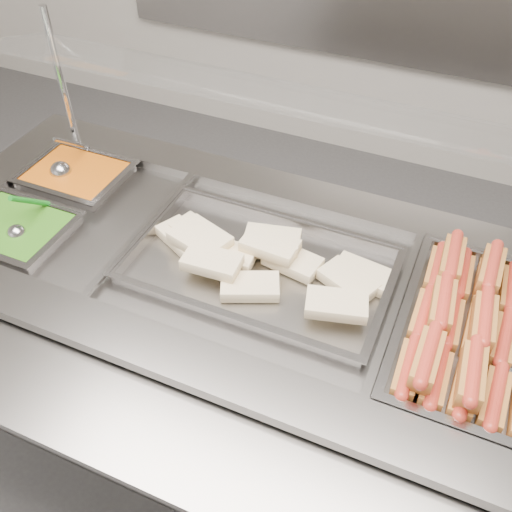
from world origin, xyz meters
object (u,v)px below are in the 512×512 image
at_px(pan_hotdogs, 472,340).
at_px(serving_spoon, 20,228).
at_px(pan_wraps, 259,270).
at_px(ladle, 62,170).
at_px(sneeze_guard, 273,97).
at_px(steam_counter, 242,357).

bearing_deg(pan_hotdogs, serving_spoon, -172.77).
relative_size(pan_wraps, ladle, 3.60).
distance_m(ladle, serving_spoon, 0.28).
bearing_deg(serving_spoon, ladle, 104.35).
distance_m(sneeze_guard, pan_hotdogs, 0.76).
relative_size(sneeze_guard, pan_wraps, 2.42).
distance_m(pan_hotdogs, ladle, 1.30).
height_order(pan_hotdogs, ladle, ladle).
xyz_separation_m(steam_counter, ladle, (-0.67, 0.12, 0.45)).
xyz_separation_m(pan_hotdogs, ladle, (-1.29, 0.12, 0.05)).
height_order(sneeze_guard, pan_wraps, sneeze_guard).
bearing_deg(pan_wraps, ladle, 170.39).
xyz_separation_m(sneeze_guard, serving_spoon, (-0.60, -0.37, -0.35)).
bearing_deg(pan_wraps, sneeze_guard, 105.68).
bearing_deg(sneeze_guard, pan_hotdogs, -18.94).
distance_m(sneeze_guard, serving_spoon, 0.79).
distance_m(pan_hotdogs, pan_wraps, 0.56).
bearing_deg(ladle, pan_hotdogs, -5.36).
bearing_deg(ladle, steam_counter, -10.46).
height_order(steam_counter, pan_hotdogs, pan_hotdogs).
height_order(sneeze_guard, pan_hotdogs, sneeze_guard).
distance_m(sneeze_guard, ladle, 0.76).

